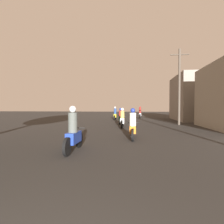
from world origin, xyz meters
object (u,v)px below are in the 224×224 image
Objects in this scene: motorcycle_green at (121,118)px; building_right_far at (194,98)px; motorcycle_silver at (140,114)px; utility_pole_far at (179,85)px; motorcycle_yellow at (115,115)px; motorcycle_orange at (133,126)px; motorcycle_white at (122,120)px; motorcycle_blue at (73,134)px.

building_right_far is at bearing 29.58° from motorcycle_green.
motorcycle_silver is at bearing 71.46° from motorcycle_green.
building_right_far is 1.05× the size of utility_pole_far.
motorcycle_yellow is at bearing 139.56° from utility_pole_far.
motorcycle_orange is 7.62m from motorcycle_green.
utility_pole_far is at bearing -36.15° from motorcycle_yellow.
motorcycle_white is at bearing 99.59° from motorcycle_orange.
building_right_far is at bearing -33.33° from motorcycle_silver.
motorcycle_white is 12.04m from building_right_far.
motorcycle_silver reaches higher than motorcycle_orange.
motorcycle_yellow is at bearing 106.45° from motorcycle_white.
utility_pole_far reaches higher than motorcycle_green.
motorcycle_green is 0.32× the size of utility_pole_far.
utility_pole_far is at bearing -78.29° from motorcycle_silver.
motorcycle_silver reaches higher than motorcycle_white.
utility_pole_far is (5.24, -0.20, 2.92)m from motorcycle_green.
motorcycle_green is at bearing 85.23° from motorcycle_blue.
motorcycle_yellow reaches higher than motorcycle_silver.
motorcycle_white is at bearing -87.94° from motorcycle_green.
motorcycle_silver reaches higher than motorcycle_blue.
motorcycle_orange is 4.84m from motorcycle_white.
motorcycle_green is at bearing 177.76° from utility_pole_far.
motorcycle_silver is 0.30× the size of building_right_far.
motorcycle_yellow is 0.92× the size of motorcycle_silver.
motorcycle_yellow is 9.76m from building_right_far.
motorcycle_blue is at bearing -100.27° from motorcycle_green.
motorcycle_yellow reaches higher than motorcycle_blue.
utility_pole_far is (-3.21, -6.11, 0.83)m from building_right_far.
motorcycle_blue is 0.28× the size of utility_pole_far.
building_right_far reaches higher than motorcycle_green.
utility_pole_far reaches higher than motorcycle_white.
motorcycle_blue reaches higher than motorcycle_white.
building_right_far is at bearing 62.25° from utility_pole_far.
building_right_far is at bearing 61.25° from motorcycle_orange.
motorcycle_orange is 8.86m from utility_pole_far.
motorcycle_orange is 0.96× the size of motorcycle_green.
utility_pole_far is (4.88, 2.56, 2.91)m from motorcycle_white.
utility_pole_far is (6.14, 10.17, 2.88)m from motorcycle_blue.
motorcycle_yellow is (-1.42, 7.93, 0.05)m from motorcycle_white.
motorcycle_blue is 18.88m from building_right_far.
motorcycle_green is (-0.36, 2.76, -0.01)m from motorcycle_white.
utility_pole_far is at bearing 33.92° from motorcycle_white.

